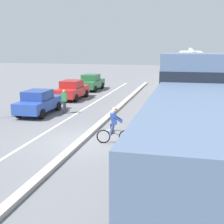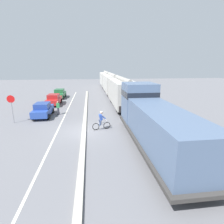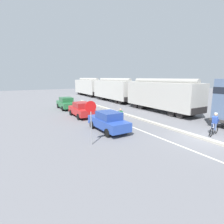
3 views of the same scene
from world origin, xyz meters
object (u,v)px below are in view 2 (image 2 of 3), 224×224
at_px(hopper_car_middle, 112,84).
at_px(parked_car_green, 60,94).
at_px(hopper_car_lead, 122,92).
at_px(hopper_car_trailing, 106,79).
at_px(cyclist, 101,121).
at_px(pedestrian_by_cars, 58,108).
at_px(parked_car_blue, 43,110).
at_px(parked_car_red, 54,99).
at_px(stop_sign, 11,104).
at_px(locomotive, 152,121).

relative_size(hopper_car_middle, parked_car_green, 2.51).
relative_size(hopper_car_lead, hopper_car_trailing, 1.00).
distance_m(cyclist, pedestrian_by_cars, 7.37).
xyz_separation_m(parked_car_green, cyclist, (6.34, -16.84, 0.00)).
xyz_separation_m(hopper_car_lead, parked_car_blue, (-9.89, -3.75, -1.26)).
bearing_deg(cyclist, parked_car_blue, 141.59).
bearing_deg(parked_car_red, parked_car_green, 90.61).
bearing_deg(cyclist, hopper_car_trailing, 83.69).
distance_m(parked_car_blue, stop_sign, 3.39).
xyz_separation_m(hopper_car_lead, hopper_car_middle, (0.00, 11.60, 0.00)).
bearing_deg(locomotive, cyclist, 136.39).
height_order(locomotive, hopper_car_lead, locomotive).
xyz_separation_m(locomotive, hopper_car_lead, (0.00, 12.16, 0.28)).
height_order(parked_car_green, cyclist, cyclist).
xyz_separation_m(hopper_car_lead, pedestrian_by_cars, (-8.30, -3.16, -1.23)).
height_order(parked_car_blue, pedestrian_by_cars, same).
relative_size(locomotive, stop_sign, 4.03).
relative_size(locomotive, parked_car_green, 2.75).
height_order(hopper_car_trailing, pedestrian_by_cars, hopper_car_trailing).
relative_size(cyclist, pedestrian_by_cars, 1.06).
height_order(locomotive, cyclist, locomotive).
height_order(hopper_car_trailing, parked_car_green, hopper_car_trailing).
relative_size(hopper_car_lead, pedestrian_by_cars, 6.54).
xyz_separation_m(locomotive, hopper_car_trailing, (0.00, 35.36, 0.28)).
relative_size(locomotive, pedestrian_by_cars, 7.17).
xyz_separation_m(locomotive, stop_sign, (-12.31, 6.36, 0.23)).
bearing_deg(parked_car_red, pedestrian_by_cars, -74.68).
bearing_deg(parked_car_red, hopper_car_lead, -13.66).
xyz_separation_m(parked_car_red, stop_sign, (-2.49, -8.19, 1.21)).
relative_size(locomotive, hopper_car_trailing, 1.10).
height_order(parked_car_red, parked_car_green, same).
distance_m(hopper_car_middle, parked_car_green, 10.57).
xyz_separation_m(hopper_car_middle, parked_car_red, (-9.82, -9.21, -1.26)).
xyz_separation_m(parked_car_blue, pedestrian_by_cars, (1.59, 0.60, 0.03)).
bearing_deg(parked_car_green, cyclist, -69.38).
xyz_separation_m(locomotive, hopper_car_middle, (0.00, 23.76, 0.28)).
bearing_deg(locomotive, hopper_car_middle, 90.00).
distance_m(hopper_car_lead, parked_car_blue, 10.65).
relative_size(hopper_car_lead, parked_car_green, 2.51).
bearing_deg(locomotive, hopper_car_lead, 90.00).
bearing_deg(cyclist, stop_sign, 161.20).
distance_m(locomotive, parked_car_red, 17.57).
bearing_deg(pedestrian_by_cars, parked_car_green, 98.01).
distance_m(parked_car_blue, parked_car_green, 11.81).
bearing_deg(pedestrian_by_cars, hopper_car_lead, 20.83).
distance_m(parked_car_blue, pedestrian_by_cars, 1.70).
height_order(locomotive, parked_car_red, locomotive).
xyz_separation_m(hopper_car_middle, cyclist, (-3.54, -20.39, -1.26)).
height_order(parked_car_red, cyclist, cyclist).
bearing_deg(hopper_car_lead, cyclist, -111.93).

